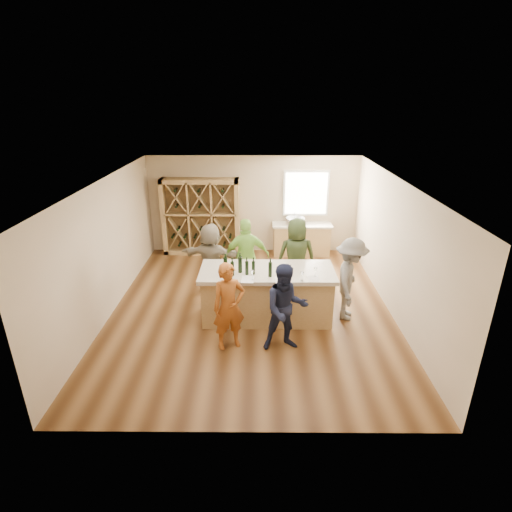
{
  "coord_description": "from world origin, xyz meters",
  "views": [
    {
      "loc": [
        0.16,
        -7.72,
        4.39
      ],
      "look_at": [
        0.1,
        0.2,
        1.15
      ],
      "focal_mm": 28.0,
      "sensor_mm": 36.0,
      "label": 1
    }
  ],
  "objects_px": {
    "sink": "(295,221)",
    "wine_bottle_a": "(226,266)",
    "person_near_left": "(229,307)",
    "person_far_right": "(296,256)",
    "person_server": "(350,279)",
    "tasting_counter_base": "(267,296)",
    "wine_bottle_d": "(247,268)",
    "wine_bottle_c": "(240,265)",
    "person_near_right": "(286,308)",
    "wine_rack": "(201,217)",
    "wine_bottle_e": "(253,268)",
    "wine_bottle_f": "(270,269)",
    "person_far_mid": "(247,257)",
    "person_far_left": "(211,258)",
    "wine_bottle_b": "(232,269)"
  },
  "relations": [
    {
      "from": "wine_bottle_a",
      "to": "person_server",
      "type": "xyz_separation_m",
      "value": [
        2.52,
        0.15,
        -0.37
      ]
    },
    {
      "from": "person_near_left",
      "to": "person_far_right",
      "type": "relative_size",
      "value": 0.91
    },
    {
      "from": "person_near_left",
      "to": "person_far_left",
      "type": "distance_m",
      "value": 2.31
    },
    {
      "from": "wine_bottle_e",
      "to": "person_far_right",
      "type": "bearing_deg",
      "value": 53.98
    },
    {
      "from": "tasting_counter_base",
      "to": "person_near_right",
      "type": "bearing_deg",
      "value": -74.06
    },
    {
      "from": "person_near_right",
      "to": "person_server",
      "type": "height_order",
      "value": "person_server"
    },
    {
      "from": "person_server",
      "to": "person_far_left",
      "type": "height_order",
      "value": "person_server"
    },
    {
      "from": "wine_rack",
      "to": "wine_bottle_c",
      "type": "relative_size",
      "value": 6.58
    },
    {
      "from": "wine_bottle_b",
      "to": "person_far_left",
      "type": "relative_size",
      "value": 0.17
    },
    {
      "from": "tasting_counter_base",
      "to": "person_far_right",
      "type": "xyz_separation_m",
      "value": [
        0.69,
        1.14,
        0.41
      ]
    },
    {
      "from": "sink",
      "to": "wine_bottle_a",
      "type": "bearing_deg",
      "value": -114.44
    },
    {
      "from": "wine_rack",
      "to": "wine_bottle_e",
      "type": "relative_size",
      "value": 8.17
    },
    {
      "from": "sink",
      "to": "wine_bottle_d",
      "type": "distance_m",
      "value": 4.01
    },
    {
      "from": "wine_bottle_e",
      "to": "person_server",
      "type": "height_order",
      "value": "person_server"
    },
    {
      "from": "person_near_left",
      "to": "wine_rack",
      "type": "bearing_deg",
      "value": 81.75
    },
    {
      "from": "wine_bottle_a",
      "to": "person_far_right",
      "type": "xyz_separation_m",
      "value": [
        1.52,
        1.29,
        -0.33
      ]
    },
    {
      "from": "person_near_left",
      "to": "wine_bottle_a",
      "type": "bearing_deg",
      "value": 75.81
    },
    {
      "from": "sink",
      "to": "person_far_mid",
      "type": "xyz_separation_m",
      "value": [
        -1.32,
        -2.45,
        -0.11
      ]
    },
    {
      "from": "tasting_counter_base",
      "to": "wine_bottle_f",
      "type": "xyz_separation_m",
      "value": [
        0.05,
        -0.3,
        0.73
      ]
    },
    {
      "from": "wine_bottle_f",
      "to": "wine_bottle_e",
      "type": "bearing_deg",
      "value": 161.01
    },
    {
      "from": "tasting_counter_base",
      "to": "person_near_left",
      "type": "relative_size",
      "value": 1.57
    },
    {
      "from": "wine_bottle_b",
      "to": "wine_bottle_d",
      "type": "height_order",
      "value": "wine_bottle_b"
    },
    {
      "from": "sink",
      "to": "tasting_counter_base",
      "type": "distance_m",
      "value": 3.72
    },
    {
      "from": "tasting_counter_base",
      "to": "wine_bottle_d",
      "type": "height_order",
      "value": "wine_bottle_d"
    },
    {
      "from": "person_near_left",
      "to": "person_server",
      "type": "bearing_deg",
      "value": 2.0
    },
    {
      "from": "person_server",
      "to": "wine_bottle_a",
      "type": "bearing_deg",
      "value": 109.59
    },
    {
      "from": "tasting_counter_base",
      "to": "wine_bottle_e",
      "type": "height_order",
      "value": "wine_bottle_e"
    },
    {
      "from": "sink",
      "to": "wine_bottle_b",
      "type": "xyz_separation_m",
      "value": [
        -1.55,
        -3.83,
        0.21
      ]
    },
    {
      "from": "person_near_right",
      "to": "wine_bottle_c",
      "type": "bearing_deg",
      "value": 122.74
    },
    {
      "from": "person_server",
      "to": "person_far_right",
      "type": "height_order",
      "value": "person_far_right"
    },
    {
      "from": "wine_bottle_c",
      "to": "person_near_right",
      "type": "xyz_separation_m",
      "value": [
        0.86,
        -0.99,
        -0.41
      ]
    },
    {
      "from": "tasting_counter_base",
      "to": "wine_bottle_d",
      "type": "distance_m",
      "value": 0.85
    },
    {
      "from": "wine_rack",
      "to": "person_near_left",
      "type": "height_order",
      "value": "wine_rack"
    },
    {
      "from": "wine_bottle_c",
      "to": "person_far_left",
      "type": "distance_m",
      "value": 1.55
    },
    {
      "from": "tasting_counter_base",
      "to": "wine_bottle_f",
      "type": "relative_size",
      "value": 8.67
    },
    {
      "from": "person_far_right",
      "to": "person_far_mid",
      "type": "bearing_deg",
      "value": -1.66
    },
    {
      "from": "person_far_mid",
      "to": "wine_bottle_b",
      "type": "bearing_deg",
      "value": 72.23
    },
    {
      "from": "wine_bottle_d",
      "to": "person_near_right",
      "type": "height_order",
      "value": "person_near_right"
    },
    {
      "from": "wine_bottle_d",
      "to": "wine_rack",
      "type": "bearing_deg",
      "value": 110.27
    },
    {
      "from": "sink",
      "to": "wine_bottle_e",
      "type": "distance_m",
      "value": 3.94
    },
    {
      "from": "wine_bottle_c",
      "to": "wine_bottle_f",
      "type": "bearing_deg",
      "value": -17.91
    },
    {
      "from": "sink",
      "to": "person_far_mid",
      "type": "relative_size",
      "value": 0.3
    },
    {
      "from": "person_near_left",
      "to": "sink",
      "type": "bearing_deg",
      "value": 49.5
    },
    {
      "from": "sink",
      "to": "tasting_counter_base",
      "type": "height_order",
      "value": "sink"
    },
    {
      "from": "wine_bottle_c",
      "to": "person_far_left",
      "type": "bearing_deg",
      "value": 119.41
    },
    {
      "from": "wine_rack",
      "to": "sink",
      "type": "height_order",
      "value": "wine_rack"
    },
    {
      "from": "sink",
      "to": "wine_bottle_a",
      "type": "height_order",
      "value": "wine_bottle_a"
    },
    {
      "from": "wine_bottle_e",
      "to": "wine_bottle_f",
      "type": "bearing_deg",
      "value": -18.99
    },
    {
      "from": "wine_rack",
      "to": "wine_bottle_d",
      "type": "xyz_separation_m",
      "value": [
        1.43,
        -3.86,
        0.12
      ]
    },
    {
      "from": "wine_bottle_e",
      "to": "person_server",
      "type": "relative_size",
      "value": 0.15
    }
  ]
}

